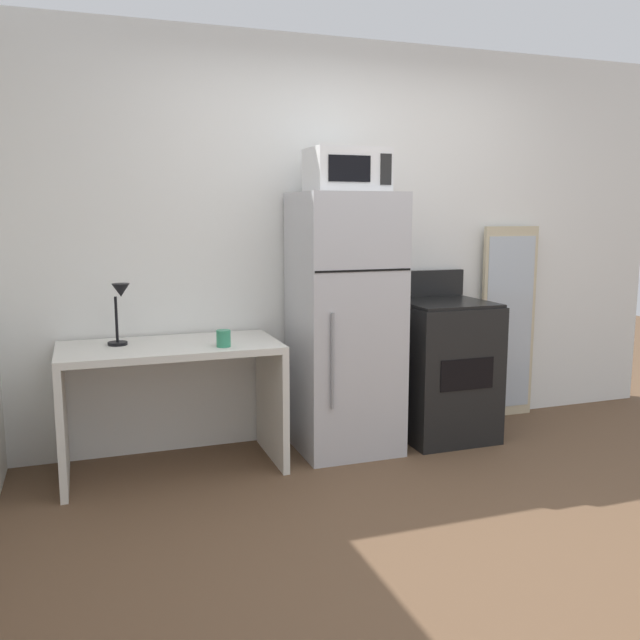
{
  "coord_description": "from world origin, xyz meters",
  "views": [
    {
      "loc": [
        -1.67,
        -2.55,
        1.49
      ],
      "look_at": [
        -0.38,
        1.1,
        0.88
      ],
      "focal_mm": 37.94,
      "sensor_mm": 36.0,
      "label": 1
    }
  ],
  "objects_px": {
    "desk_lamp": "(120,303)",
    "refrigerator": "(345,324)",
    "oven_range": "(443,368)",
    "desk": "(171,382)",
    "coffee_mug": "(224,338)",
    "leaning_mirror": "(508,323)",
    "microwave": "(347,170)"
  },
  "relations": [
    {
      "from": "refrigerator",
      "to": "oven_range",
      "type": "relative_size",
      "value": 1.47
    },
    {
      "from": "leaning_mirror",
      "to": "coffee_mug",
      "type": "bearing_deg",
      "value": -168.5
    },
    {
      "from": "desk",
      "to": "oven_range",
      "type": "height_order",
      "value": "oven_range"
    },
    {
      "from": "refrigerator",
      "to": "leaning_mirror",
      "type": "xyz_separation_m",
      "value": [
        1.39,
        0.25,
        -0.11
      ]
    },
    {
      "from": "refrigerator",
      "to": "leaning_mirror",
      "type": "height_order",
      "value": "refrigerator"
    },
    {
      "from": "desk_lamp",
      "to": "refrigerator",
      "type": "xyz_separation_m",
      "value": [
        1.34,
        -0.05,
        -0.18
      ]
    },
    {
      "from": "coffee_mug",
      "to": "oven_range",
      "type": "relative_size",
      "value": 0.09
    },
    {
      "from": "oven_range",
      "to": "leaning_mirror",
      "type": "distance_m",
      "value": 0.76
    },
    {
      "from": "oven_range",
      "to": "desk",
      "type": "bearing_deg",
      "value": -179.47
    },
    {
      "from": "desk_lamp",
      "to": "leaning_mirror",
      "type": "bearing_deg",
      "value": 4.36
    },
    {
      "from": "desk",
      "to": "microwave",
      "type": "height_order",
      "value": "microwave"
    },
    {
      "from": "refrigerator",
      "to": "microwave",
      "type": "bearing_deg",
      "value": -89.67
    },
    {
      "from": "leaning_mirror",
      "to": "oven_range",
      "type": "bearing_deg",
      "value": -159.44
    },
    {
      "from": "desk",
      "to": "desk_lamp",
      "type": "bearing_deg",
      "value": 166.35
    },
    {
      "from": "desk_lamp",
      "to": "refrigerator",
      "type": "distance_m",
      "value": 1.36
    },
    {
      "from": "leaning_mirror",
      "to": "desk",
      "type": "bearing_deg",
      "value": -173.72
    },
    {
      "from": "desk_lamp",
      "to": "coffee_mug",
      "type": "height_order",
      "value": "desk_lamp"
    },
    {
      "from": "desk",
      "to": "microwave",
      "type": "xyz_separation_m",
      "value": [
        1.08,
        -0.0,
        1.22
      ]
    },
    {
      "from": "desk",
      "to": "coffee_mug",
      "type": "relative_size",
      "value": 13.07
    },
    {
      "from": "coffee_mug",
      "to": "leaning_mirror",
      "type": "distance_m",
      "value": 2.24
    },
    {
      "from": "microwave",
      "to": "leaning_mirror",
      "type": "distance_m",
      "value": 1.76
    },
    {
      "from": "desk",
      "to": "microwave",
      "type": "relative_size",
      "value": 2.7
    },
    {
      "from": "desk",
      "to": "coffee_mug",
      "type": "distance_m",
      "value": 0.42
    },
    {
      "from": "coffee_mug",
      "to": "refrigerator",
      "type": "height_order",
      "value": "refrigerator"
    },
    {
      "from": "refrigerator",
      "to": "oven_range",
      "type": "distance_m",
      "value": 0.79
    },
    {
      "from": "coffee_mug",
      "to": "microwave",
      "type": "xyz_separation_m",
      "value": [
        0.81,
        0.17,
        0.95
      ]
    },
    {
      "from": "coffee_mug",
      "to": "refrigerator",
      "type": "xyz_separation_m",
      "value": [
        0.81,
        0.19,
        0.01
      ]
    },
    {
      "from": "desk",
      "to": "refrigerator",
      "type": "xyz_separation_m",
      "value": [
        1.08,
        0.02,
        0.28
      ]
    },
    {
      "from": "desk",
      "to": "microwave",
      "type": "bearing_deg",
      "value": -0.2
    },
    {
      "from": "desk",
      "to": "desk_lamp",
      "type": "relative_size",
      "value": 3.52
    },
    {
      "from": "refrigerator",
      "to": "leaning_mirror",
      "type": "bearing_deg",
      "value": 10.39
    },
    {
      "from": "desk_lamp",
      "to": "microwave",
      "type": "bearing_deg",
      "value": -2.86
    }
  ]
}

